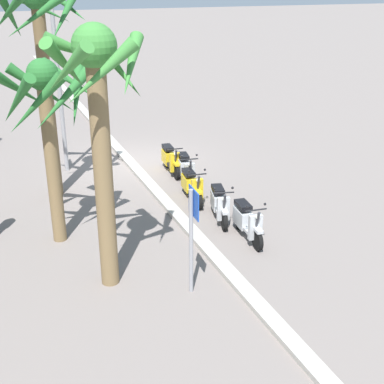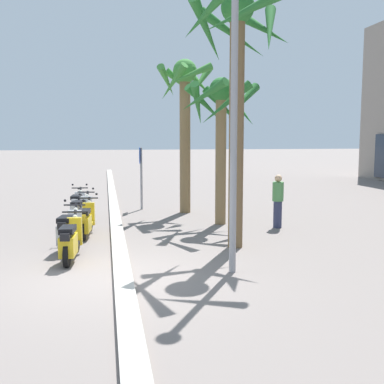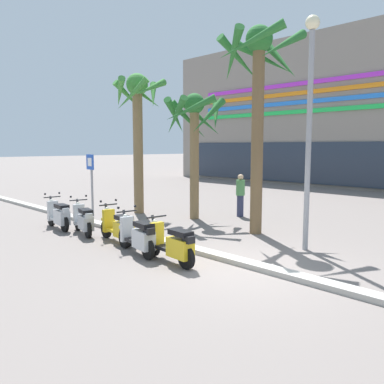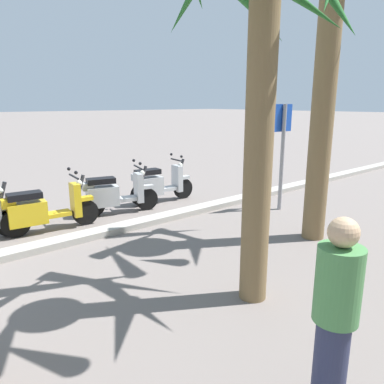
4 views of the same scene
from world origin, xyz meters
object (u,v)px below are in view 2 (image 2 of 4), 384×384
at_px(scooter_yellow_last_in_row, 70,241).
at_px(street_lamp, 234,91).
at_px(palm_tree_by_mall_entrance, 185,101).
at_px(scooter_silver_mid_centre, 78,206).
at_px(palm_tree_mid_walkway, 220,115).
at_px(scooter_silver_lead_nearest, 81,212).
at_px(scooter_silver_far_back, 69,231).
at_px(crossing_sign, 141,171).
at_px(scooter_yellow_mid_rear, 86,221).
at_px(pedestrian_by_palm_tree, 278,200).
at_px(palm_tree_near_sign, 237,59).

distance_m(scooter_yellow_last_in_row, street_lamp, 4.89).
bearing_deg(palm_tree_by_mall_entrance, scooter_silver_mid_centre, -78.28).
bearing_deg(street_lamp, scooter_yellow_last_in_row, -114.01).
xyz_separation_m(palm_tree_mid_walkway, street_lamp, (5.27, -1.05, 0.20)).
height_order(scooter_silver_lead_nearest, scooter_silver_far_back, same).
xyz_separation_m(crossing_sign, palm_tree_by_mall_entrance, (1.04, 1.56, 2.59)).
height_order(scooter_yellow_mid_rear, palm_tree_mid_walkway, palm_tree_mid_walkway).
bearing_deg(scooter_silver_far_back, scooter_silver_lead_nearest, 177.18).
bearing_deg(street_lamp, pedestrian_by_palm_tree, 148.55).
relative_size(scooter_silver_far_back, palm_tree_near_sign, 0.29).
height_order(scooter_silver_far_back, palm_tree_mid_walkway, palm_tree_mid_walkway).
bearing_deg(scooter_yellow_last_in_row, scooter_yellow_mid_rear, 174.76).
distance_m(scooter_silver_lead_nearest, palm_tree_by_mall_entrance, 5.58).
xyz_separation_m(scooter_yellow_mid_rear, palm_tree_by_mall_entrance, (-3.71, 3.47, 3.65)).
xyz_separation_m(scooter_silver_mid_centre, palm_tree_by_mall_entrance, (-0.80, 3.85, 3.64)).
bearing_deg(palm_tree_mid_walkway, scooter_yellow_last_in_row, -49.41).
xyz_separation_m(scooter_yellow_mid_rear, scooter_yellow_last_in_row, (2.56, -0.23, 0.01)).
distance_m(scooter_silver_far_back, street_lamp, 5.44).
relative_size(scooter_yellow_last_in_row, crossing_sign, 0.77).
relative_size(scooter_silver_lead_nearest, palm_tree_near_sign, 0.27).
bearing_deg(scooter_yellow_last_in_row, scooter_silver_mid_centre, -178.49).
xyz_separation_m(scooter_silver_mid_centre, scooter_yellow_mid_rear, (2.91, 0.38, -0.01)).
xyz_separation_m(scooter_silver_mid_centre, scooter_yellow_last_in_row, (5.47, 0.14, -0.01)).
distance_m(palm_tree_by_mall_entrance, palm_tree_mid_walkway, 2.66).
height_order(scooter_silver_far_back, street_lamp, street_lamp).
relative_size(scooter_yellow_mid_rear, palm_tree_near_sign, 0.29).
height_order(scooter_silver_lead_nearest, street_lamp, street_lamp).
bearing_deg(scooter_silver_far_back, scooter_silver_mid_centre, -179.61).
xyz_separation_m(scooter_silver_far_back, palm_tree_by_mall_entrance, (-5.10, 3.82, 3.63)).
height_order(crossing_sign, palm_tree_mid_walkway, palm_tree_mid_walkway).
bearing_deg(scooter_silver_far_back, crossing_sign, 159.79).
height_order(palm_tree_mid_walkway, pedestrian_by_palm_tree, palm_tree_mid_walkway).
bearing_deg(scooter_silver_lead_nearest, palm_tree_mid_walkway, 84.79).
bearing_deg(scooter_silver_mid_centre, pedestrian_by_palm_tree, 66.94).
height_order(scooter_silver_lead_nearest, scooter_yellow_mid_rear, same).
xyz_separation_m(scooter_silver_lead_nearest, crossing_sign, (-3.14, 2.11, 1.05)).
height_order(scooter_silver_far_back, pedestrian_by_palm_tree, pedestrian_by_palm_tree).
distance_m(palm_tree_by_mall_entrance, pedestrian_by_palm_tree, 5.24).
height_order(scooter_silver_far_back, palm_tree_by_mall_entrance, palm_tree_by_mall_entrance).
xyz_separation_m(scooter_yellow_mid_rear, palm_tree_mid_walkway, (-1.21, 4.17, 3.04)).
distance_m(scooter_silver_lead_nearest, palm_tree_mid_walkway, 5.34).
relative_size(palm_tree_near_sign, pedestrian_by_palm_tree, 3.82).
distance_m(scooter_yellow_mid_rear, pedestrian_by_palm_tree, 5.80).
height_order(pedestrian_by_palm_tree, street_lamp, street_lamp).
xyz_separation_m(palm_tree_mid_walkway, palm_tree_near_sign, (3.15, -0.38, 1.20)).
bearing_deg(crossing_sign, scooter_silver_mid_centre, -51.16).
height_order(scooter_yellow_last_in_row, pedestrian_by_palm_tree, pedestrian_by_palm_tree).
bearing_deg(crossing_sign, scooter_silver_lead_nearest, -33.93).
bearing_deg(crossing_sign, scooter_silver_far_back, -20.21).
height_order(scooter_silver_mid_centre, palm_tree_by_mall_entrance, palm_tree_by_mall_entrance).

